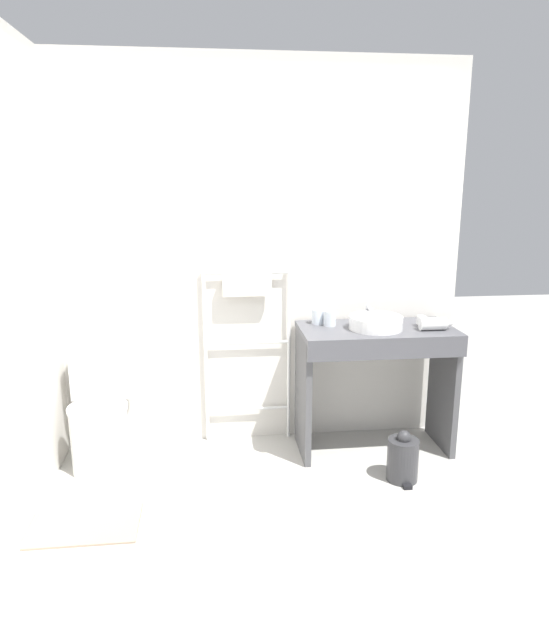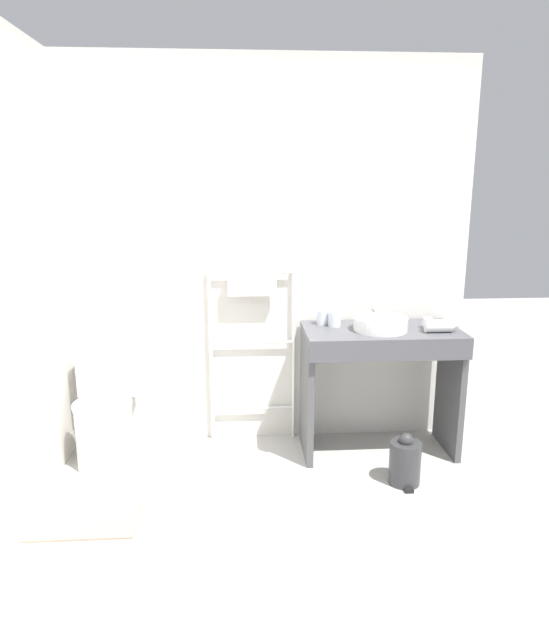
# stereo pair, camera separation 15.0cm
# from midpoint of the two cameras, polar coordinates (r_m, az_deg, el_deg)

# --- Properties ---
(ground_plane) EXTENTS (12.00, 12.00, 0.00)m
(ground_plane) POSITION_cam_midpoint_polar(r_m,az_deg,el_deg) (2.99, -0.94, -22.85)
(ground_plane) COLOR #B2AFA8
(wall_back) EXTENTS (2.81, 0.12, 2.56)m
(wall_back) POSITION_cam_midpoint_polar(r_m,az_deg,el_deg) (3.86, -3.14, 6.30)
(wall_back) COLOR silver
(wall_back) RESTS_ON ground_plane
(wall_side) EXTENTS (0.12, 2.05, 2.56)m
(wall_side) POSITION_cam_midpoint_polar(r_m,az_deg,el_deg) (3.31, -26.25, 3.62)
(wall_side) COLOR silver
(wall_side) RESTS_ON ground_plane
(toilet) EXTENTS (0.39, 0.49, 0.76)m
(toilet) POSITION_cam_midpoint_polar(r_m,az_deg,el_deg) (3.84, -18.10, -9.37)
(toilet) COLOR white
(toilet) RESTS_ON ground_plane
(towel_radiator) EXTENTS (0.59, 0.06, 1.24)m
(towel_radiator) POSITION_cam_midpoint_polar(r_m,az_deg,el_deg) (3.83, -3.86, -0.03)
(towel_radiator) COLOR silver
(towel_radiator) RESTS_ON ground_plane
(vanity_counter) EXTENTS (1.00, 0.52, 0.85)m
(vanity_counter) POSITION_cam_midpoint_polar(r_m,az_deg,el_deg) (3.81, 8.99, -4.74)
(vanity_counter) COLOR #4C4C51
(vanity_counter) RESTS_ON ground_plane
(sink_basin) EXTENTS (0.34, 0.34, 0.08)m
(sink_basin) POSITION_cam_midpoint_polar(r_m,az_deg,el_deg) (3.70, 8.95, -0.23)
(sink_basin) COLOR white
(sink_basin) RESTS_ON vanity_counter
(faucet) EXTENTS (0.02, 0.10, 0.12)m
(faucet) POSITION_cam_midpoint_polar(r_m,az_deg,el_deg) (3.87, 8.25, 0.88)
(faucet) COLOR silver
(faucet) RESTS_ON vanity_counter
(cup_near_wall) EXTENTS (0.08, 0.08, 0.10)m
(cup_near_wall) POSITION_cam_midpoint_polar(r_m,az_deg,el_deg) (3.79, 3.21, 0.35)
(cup_near_wall) COLOR silver
(cup_near_wall) RESTS_ON vanity_counter
(cup_near_edge) EXTENTS (0.08, 0.08, 0.10)m
(cup_near_edge) POSITION_cam_midpoint_polar(r_m,az_deg,el_deg) (3.75, 4.41, 0.18)
(cup_near_edge) COLOR silver
(cup_near_edge) RESTS_ON vanity_counter
(hair_dryer) EXTENTS (0.23, 0.17, 0.08)m
(hair_dryer) POSITION_cam_midpoint_polar(r_m,az_deg,el_deg) (3.76, 14.58, -0.33)
(hair_dryer) COLOR white
(hair_dryer) RESTS_ON vanity_counter
(trash_bin) EXTENTS (0.19, 0.22, 0.32)m
(trash_bin) POSITION_cam_midpoint_polar(r_m,az_deg,el_deg) (3.62, 11.51, -13.43)
(trash_bin) COLOR #333335
(trash_bin) RESTS_ON ground_plane
(bath_mat) EXTENTS (0.56, 0.36, 0.01)m
(bath_mat) POSITION_cam_midpoint_polar(r_m,az_deg,el_deg) (3.38, -19.64, -18.79)
(bath_mat) COLOR gray
(bath_mat) RESTS_ON ground_plane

